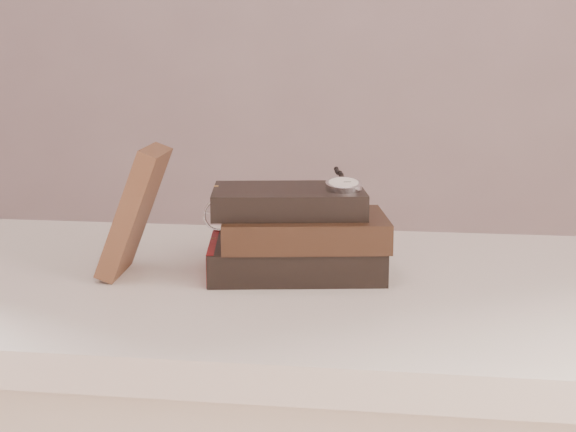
# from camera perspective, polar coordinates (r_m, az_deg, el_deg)

# --- Properties ---
(table) EXTENTS (1.00, 0.60, 0.75)m
(table) POSITION_cam_1_polar(r_m,az_deg,el_deg) (1.10, -2.89, -8.73)
(table) COLOR silver
(table) RESTS_ON ground
(book_stack) EXTENTS (0.25, 0.19, 0.11)m
(book_stack) POSITION_cam_1_polar(r_m,az_deg,el_deg) (1.07, 0.60, -1.25)
(book_stack) COLOR black
(book_stack) RESTS_ON table
(journal) EXTENTS (0.09, 0.11, 0.17)m
(journal) POSITION_cam_1_polar(r_m,az_deg,el_deg) (1.08, -10.44, 0.34)
(journal) COLOR #422619
(journal) RESTS_ON table
(pocket_watch) EXTENTS (0.05, 0.15, 0.02)m
(pocket_watch) POSITION_cam_1_polar(r_m,az_deg,el_deg) (1.05, 3.79, 2.20)
(pocket_watch) COLOR silver
(pocket_watch) RESTS_ON book_stack
(eyeglasses) EXTENTS (0.11, 0.12, 0.04)m
(eyeglasses) POSITION_cam_1_polar(r_m,az_deg,el_deg) (1.14, -3.52, 0.08)
(eyeglasses) COLOR silver
(eyeglasses) RESTS_ON book_stack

